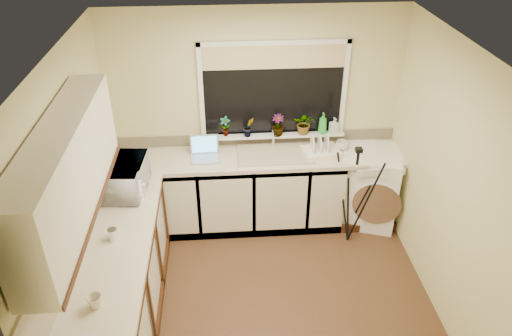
% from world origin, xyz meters
% --- Properties ---
extents(floor, '(3.20, 3.20, 0.00)m').
position_xyz_m(floor, '(0.00, 0.00, 0.00)').
color(floor, brown).
rests_on(floor, ground).
extents(ceiling, '(3.20, 3.20, 0.00)m').
position_xyz_m(ceiling, '(0.00, 0.00, 2.45)').
color(ceiling, white).
rests_on(ceiling, ground).
extents(wall_back, '(3.20, 0.00, 3.20)m').
position_xyz_m(wall_back, '(0.00, 1.50, 1.23)').
color(wall_back, beige).
rests_on(wall_back, ground).
extents(wall_left, '(0.00, 3.00, 3.00)m').
position_xyz_m(wall_left, '(-1.60, 0.00, 1.23)').
color(wall_left, beige).
rests_on(wall_left, ground).
extents(wall_right, '(0.00, 3.00, 3.00)m').
position_xyz_m(wall_right, '(1.60, 0.00, 1.23)').
color(wall_right, beige).
rests_on(wall_right, ground).
extents(base_cabinet_back, '(2.55, 0.60, 0.86)m').
position_xyz_m(base_cabinet_back, '(-0.33, 1.20, 0.43)').
color(base_cabinet_back, silver).
rests_on(base_cabinet_back, floor).
extents(base_cabinet_left, '(0.54, 2.40, 0.86)m').
position_xyz_m(base_cabinet_left, '(-1.30, -0.30, 0.43)').
color(base_cabinet_left, silver).
rests_on(base_cabinet_left, floor).
extents(worktop_back, '(3.20, 0.60, 0.04)m').
position_xyz_m(worktop_back, '(0.00, 1.20, 0.88)').
color(worktop_back, beige).
rests_on(worktop_back, base_cabinet_back).
extents(worktop_left, '(0.60, 2.40, 0.04)m').
position_xyz_m(worktop_left, '(-1.30, -0.30, 0.88)').
color(worktop_left, beige).
rests_on(worktop_left, base_cabinet_left).
extents(upper_cabinet, '(0.28, 1.90, 0.70)m').
position_xyz_m(upper_cabinet, '(-1.44, -0.45, 1.80)').
color(upper_cabinet, silver).
rests_on(upper_cabinet, wall_left).
extents(splashback_left, '(0.02, 2.40, 0.45)m').
position_xyz_m(splashback_left, '(-1.59, -0.30, 1.12)').
color(splashback_left, beige).
rests_on(splashback_left, wall_left).
extents(splashback_back, '(3.20, 0.02, 0.14)m').
position_xyz_m(splashback_back, '(0.00, 1.49, 0.97)').
color(splashback_back, beige).
rests_on(splashback_back, wall_back).
extents(window_glass, '(1.50, 0.02, 1.00)m').
position_xyz_m(window_glass, '(0.20, 1.49, 1.55)').
color(window_glass, black).
rests_on(window_glass, wall_back).
extents(window_blind, '(1.50, 0.02, 0.25)m').
position_xyz_m(window_blind, '(0.20, 1.46, 1.92)').
color(window_blind, tan).
rests_on(window_blind, wall_back).
extents(windowsill, '(1.60, 0.14, 0.03)m').
position_xyz_m(windowsill, '(0.20, 1.43, 1.04)').
color(windowsill, white).
rests_on(windowsill, wall_back).
extents(sink, '(0.82, 0.46, 0.03)m').
position_xyz_m(sink, '(0.20, 1.20, 0.91)').
color(sink, tan).
rests_on(sink, worktop_back).
extents(faucet, '(0.03, 0.03, 0.24)m').
position_xyz_m(faucet, '(0.20, 1.38, 1.02)').
color(faucet, silver).
rests_on(faucet, worktop_back).
extents(washing_machine, '(0.80, 0.78, 0.90)m').
position_xyz_m(washing_machine, '(1.30, 1.18, 0.45)').
color(washing_machine, white).
rests_on(washing_machine, floor).
extents(laptop, '(0.32, 0.28, 0.23)m').
position_xyz_m(laptop, '(-0.57, 1.22, 0.96)').
color(laptop, '#ABABB3').
rests_on(laptop, worktop_back).
extents(kettle, '(0.16, 0.16, 0.20)m').
position_xyz_m(kettle, '(-1.21, 0.48, 1.00)').
color(kettle, white).
rests_on(kettle, worktop_left).
extents(dish_rack, '(0.45, 0.37, 0.06)m').
position_xyz_m(dish_rack, '(0.71, 1.19, 0.93)').
color(dish_rack, white).
rests_on(dish_rack, worktop_back).
extents(tripod, '(0.59, 0.59, 1.19)m').
position_xyz_m(tripod, '(1.00, 0.79, 0.60)').
color(tripod, black).
rests_on(tripod, floor).
extents(steel_jar, '(0.08, 0.08, 0.11)m').
position_xyz_m(steel_jar, '(-1.32, -0.11, 0.95)').
color(steel_jar, silver).
rests_on(steel_jar, worktop_left).
extents(microwave, '(0.42, 0.59, 0.32)m').
position_xyz_m(microwave, '(-1.32, 0.63, 1.06)').
color(microwave, white).
rests_on(microwave, worktop_left).
extents(plant_a, '(0.14, 0.11, 0.23)m').
position_xyz_m(plant_a, '(-0.33, 1.42, 1.16)').
color(plant_a, '#999999').
rests_on(plant_a, windowsill).
extents(plant_b, '(0.14, 0.13, 0.22)m').
position_xyz_m(plant_b, '(-0.08, 1.39, 1.16)').
color(plant_b, '#999999').
rests_on(plant_b, windowsill).
extents(plant_c, '(0.16, 0.16, 0.24)m').
position_xyz_m(plant_c, '(0.25, 1.39, 1.17)').
color(plant_c, '#999999').
rests_on(plant_c, windowsill).
extents(plant_d, '(0.27, 0.25, 0.25)m').
position_xyz_m(plant_d, '(0.55, 1.41, 1.18)').
color(plant_d, '#999999').
rests_on(plant_d, windowsill).
extents(soap_bottle_green, '(0.10, 0.10, 0.25)m').
position_xyz_m(soap_bottle_green, '(0.75, 1.40, 1.17)').
color(soap_bottle_green, green).
rests_on(soap_bottle_green, windowsill).
extents(soap_bottle_clear, '(0.11, 0.11, 0.18)m').
position_xyz_m(soap_bottle_clear, '(0.88, 1.40, 1.14)').
color(soap_bottle_clear, '#999999').
rests_on(soap_bottle_clear, windowsill).
extents(cup_back, '(0.14, 0.14, 0.11)m').
position_xyz_m(cup_back, '(0.96, 1.27, 0.95)').
color(cup_back, silver).
rests_on(cup_back, worktop_back).
extents(cup_left, '(0.15, 0.15, 0.10)m').
position_xyz_m(cup_left, '(-1.32, -0.85, 0.95)').
color(cup_left, beige).
rests_on(cup_left, worktop_left).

